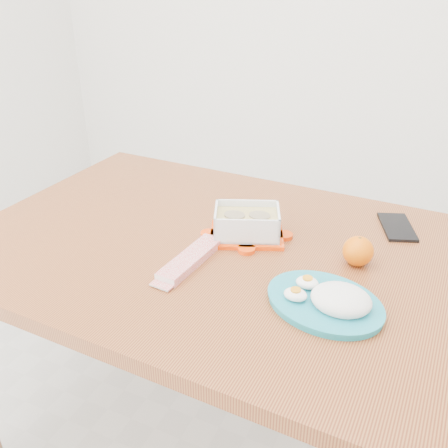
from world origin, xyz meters
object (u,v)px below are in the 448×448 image
at_px(food_container, 247,224).
at_px(rice_plate, 330,299).
at_px(orange_fruit, 358,251).
at_px(dining_table, 224,272).
at_px(smartphone, 397,227).

relative_size(food_container, rice_plate, 0.74).
bearing_deg(food_container, rice_plate, -59.92).
height_order(food_container, rice_plate, food_container).
distance_m(food_container, orange_fruit, 0.29).
xyz_separation_m(dining_table, orange_fruit, (0.33, 0.05, 0.12)).
bearing_deg(food_container, dining_table, -143.60).
height_order(dining_table, rice_plate, rice_plate).
xyz_separation_m(dining_table, food_container, (0.04, 0.06, 0.13)).
bearing_deg(rice_plate, food_container, 158.75).
relative_size(dining_table, rice_plate, 4.38).
height_order(orange_fruit, rice_plate, orange_fruit).
relative_size(dining_table, food_container, 5.92).
height_order(rice_plate, smartphone, rice_plate).
xyz_separation_m(dining_table, smartphone, (0.39, 0.28, 0.09)).
bearing_deg(rice_plate, dining_table, 170.75).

